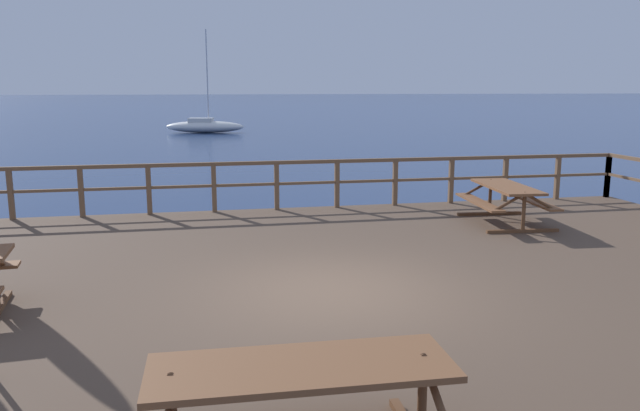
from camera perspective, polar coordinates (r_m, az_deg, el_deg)
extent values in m
plane|color=navy|center=(8.76, 1.17, -12.61)|extent=(600.00, 600.00, 0.00)
cube|color=brown|center=(8.61, 1.18, -10.22)|extent=(16.75, 11.90, 0.78)
cube|color=brown|center=(13.86, -3.98, 3.90)|extent=(16.45, 0.09, 0.08)
cube|color=brown|center=(13.93, -3.96, 1.97)|extent=(16.45, 0.07, 0.06)
cube|color=brown|center=(14.32, -26.27, 0.91)|extent=(0.10, 0.10, 1.05)
cube|color=brown|center=(14.03, -20.86, 1.14)|extent=(0.10, 0.10, 1.05)
cube|color=brown|center=(13.86, -15.27, 1.36)|extent=(0.10, 0.10, 1.05)
cube|color=brown|center=(13.83, -9.60, 1.57)|extent=(0.10, 0.10, 1.05)
cube|color=brown|center=(13.93, -3.96, 1.76)|extent=(0.10, 0.10, 1.05)
cube|color=brown|center=(14.17, 1.55, 1.93)|extent=(0.10, 0.10, 1.05)
cube|color=brown|center=(14.53, 6.83, 2.08)|extent=(0.10, 0.10, 1.05)
cube|color=brown|center=(15.01, 11.82, 2.20)|extent=(0.10, 0.10, 1.05)
cube|color=brown|center=(15.60, 16.46, 2.30)|extent=(0.10, 0.10, 1.05)
cube|color=brown|center=(16.28, 20.74, 2.38)|extent=(0.10, 0.10, 1.05)
cube|color=brown|center=(17.04, 24.66, 2.44)|extent=(0.10, 0.10, 1.05)
cube|color=brown|center=(17.04, 24.66, 2.44)|extent=(0.10, 0.10, 1.05)
cube|color=brown|center=(12.99, 16.59, 1.65)|extent=(0.92, 2.07, 0.05)
cube|color=brown|center=(13.27, 18.75, 0.39)|extent=(0.44, 2.03, 0.04)
cube|color=brown|center=(12.83, 14.22, 0.30)|extent=(0.44, 2.03, 0.04)
cube|color=brown|center=(12.38, 17.91, -2.21)|extent=(1.40, 0.19, 0.06)
cylinder|color=brown|center=(12.31, 18.00, -0.67)|extent=(0.07, 0.07, 0.74)
cylinder|color=brown|center=(12.39, 19.24, 0.37)|extent=(0.63, 0.11, 0.37)
cylinder|color=brown|center=(12.16, 16.86, 0.32)|extent=(0.63, 0.11, 0.37)
cube|color=brown|center=(13.87, 15.11, -0.71)|extent=(1.40, 0.19, 0.06)
cylinder|color=brown|center=(13.81, 15.18, 0.67)|extent=(0.07, 0.07, 0.74)
cylinder|color=brown|center=(13.88, 16.30, 1.59)|extent=(0.63, 0.11, 0.37)
cylinder|color=brown|center=(13.67, 14.13, 1.56)|extent=(0.63, 0.11, 0.37)
cube|color=brown|center=(4.57, -1.71, -14.50)|extent=(2.18, 0.81, 0.05)
cube|color=brown|center=(5.20, -2.61, -14.90)|extent=(2.17, 0.33, 0.04)
cylinder|color=brown|center=(4.86, -13.15, -15.15)|extent=(0.07, 0.63, 0.37)
cylinder|color=brown|center=(4.93, 9.24, -17.45)|extent=(0.07, 0.07, 0.74)
cylinder|color=brown|center=(4.60, 10.51, -16.60)|extent=(0.07, 0.63, 0.37)
cylinder|color=brown|center=(5.07, 8.25, -13.82)|extent=(0.07, 0.63, 0.37)
ellipsoid|color=white|center=(49.47, -10.40, 7.04)|extent=(6.22, 2.95, 0.90)
cube|color=silver|center=(49.50, -10.76, 7.60)|extent=(2.00, 1.46, 0.36)
cylinder|color=silver|center=(49.32, -10.20, 11.42)|extent=(0.10, 0.10, 7.00)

